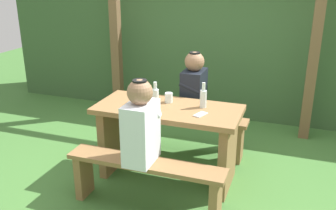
% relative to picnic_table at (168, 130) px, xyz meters
% --- Properties ---
extents(ground_plane, '(12.00, 12.00, 0.00)m').
position_rel_picnic_table_xyz_m(ground_plane, '(0.00, 0.00, -0.51)').
color(ground_plane, '#427534').
extents(hedge_backdrop, '(6.40, 0.87, 1.79)m').
position_rel_picnic_table_xyz_m(hedge_backdrop, '(0.00, 2.23, 0.38)').
color(hedge_backdrop, '#3A5A32').
rests_on(hedge_backdrop, ground_plane).
extents(pergola_post_left, '(0.12, 0.12, 2.02)m').
position_rel_picnic_table_xyz_m(pergola_post_left, '(-1.29, 1.47, 0.50)').
color(pergola_post_left, brown).
rests_on(pergola_post_left, ground_plane).
extents(pergola_post_right, '(0.12, 0.12, 2.02)m').
position_rel_picnic_table_xyz_m(pergola_post_right, '(1.29, 1.47, 0.50)').
color(pergola_post_right, brown).
rests_on(pergola_post_right, ground_plane).
extents(picnic_table, '(1.40, 0.64, 0.75)m').
position_rel_picnic_table_xyz_m(picnic_table, '(0.00, 0.00, 0.00)').
color(picnic_table, olive).
rests_on(picnic_table, ground_plane).
extents(bench_near, '(1.40, 0.24, 0.46)m').
position_rel_picnic_table_xyz_m(bench_near, '(0.00, -0.58, -0.18)').
color(bench_near, olive).
rests_on(bench_near, ground_plane).
extents(bench_far, '(1.40, 0.24, 0.46)m').
position_rel_picnic_table_xyz_m(bench_far, '(0.00, 0.58, -0.18)').
color(bench_far, olive).
rests_on(bench_far, ground_plane).
extents(person_white_shirt, '(0.25, 0.35, 0.72)m').
position_rel_picnic_table_xyz_m(person_white_shirt, '(-0.03, -0.58, 0.28)').
color(person_white_shirt, silver).
rests_on(person_white_shirt, bench_near).
extents(person_black_coat, '(0.25, 0.35, 0.72)m').
position_rel_picnic_table_xyz_m(person_black_coat, '(0.09, 0.58, 0.28)').
color(person_black_coat, black).
rests_on(person_black_coat, bench_far).
extents(drinking_glass, '(0.08, 0.08, 0.10)m').
position_rel_picnic_table_xyz_m(drinking_glass, '(-0.04, 0.13, 0.29)').
color(drinking_glass, silver).
rests_on(drinking_glass, picnic_table).
extents(bottle_left, '(0.06, 0.06, 0.25)m').
position_rel_picnic_table_xyz_m(bottle_left, '(0.32, 0.10, 0.34)').
color(bottle_left, silver).
rests_on(bottle_left, picnic_table).
extents(bottle_right, '(0.07, 0.07, 0.24)m').
position_rel_picnic_table_xyz_m(bottle_right, '(-0.13, -0.00, 0.34)').
color(bottle_right, silver).
rests_on(bottle_right, picnic_table).
extents(cell_phone, '(0.11, 0.16, 0.01)m').
position_rel_picnic_table_xyz_m(cell_phone, '(0.35, -0.10, 0.25)').
color(cell_phone, silver).
rests_on(cell_phone, picnic_table).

